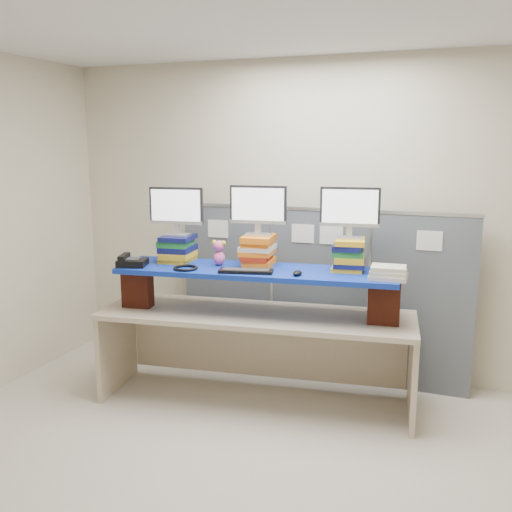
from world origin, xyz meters
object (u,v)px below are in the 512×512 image
at_px(monitor_center, 258,207).
at_px(keyboard, 246,271).
at_px(desk, 256,331).
at_px(monitor_right, 350,210).
at_px(desk_phone, 131,262).
at_px(monitor_left, 176,208).
at_px(blue_board, 256,271).

xyz_separation_m(monitor_center, keyboard, (0.00, -0.27, -0.45)).
bearing_deg(desk, monitor_right, 9.61).
bearing_deg(desk, desk_phone, -172.34).
xyz_separation_m(monitor_left, monitor_center, (0.67, 0.08, 0.03)).
relative_size(desk, monitor_center, 5.65).
distance_m(blue_board, monitor_center, 0.50).
height_order(desk, keyboard, keyboard).
distance_m(blue_board, desk_phone, 1.00).
distance_m(monitor_right, desk_phone, 1.76).
bearing_deg(blue_board, desk_phone, -172.34).
relative_size(blue_board, desk_phone, 8.14).
bearing_deg(desk, blue_board, 0.00).
bearing_deg(desk_phone, monitor_center, 4.53).
bearing_deg(monitor_center, monitor_right, -0.00).
xyz_separation_m(monitor_right, keyboard, (-0.70, -0.36, -0.45)).
height_order(blue_board, monitor_right, monitor_right).
bearing_deg(monitor_center, blue_board, -84.78).
bearing_deg(monitor_right, monitor_center, 180.00).
relative_size(monitor_center, monitor_right, 1.00).
bearing_deg(monitor_center, desk, -84.78).
bearing_deg(monitor_right, keyboard, -160.13).
bearing_deg(monitor_left, blue_board, -9.72).
relative_size(desk, monitor_right, 5.65).
relative_size(desk, blue_board, 1.17).
xyz_separation_m(blue_board, monitor_center, (-0.03, 0.12, 0.49)).
bearing_deg(monitor_left, desk_phone, -139.59).
xyz_separation_m(monitor_center, desk_phone, (-0.94, -0.37, -0.43)).
relative_size(monitor_left, monitor_center, 1.00).
bearing_deg(desk, monitor_center, 95.22).
distance_m(keyboard, desk_phone, 0.94).
height_order(desk, monitor_center, monitor_center).
bearing_deg(monitor_right, blue_board, -170.39).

